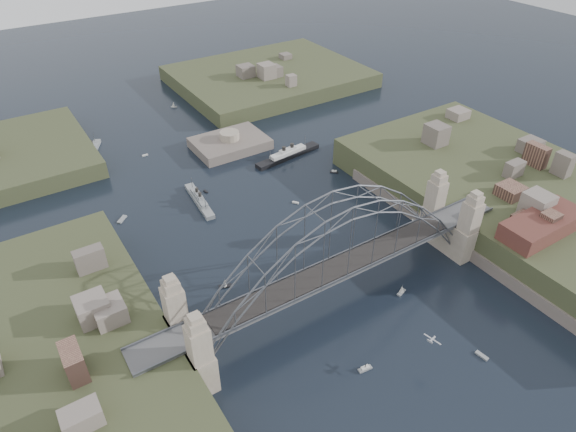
% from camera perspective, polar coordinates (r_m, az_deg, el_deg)
% --- Properties ---
extents(ground, '(500.00, 500.00, 0.00)m').
position_cam_1_polar(ground, '(104.71, 5.39, -9.33)').
color(ground, black).
rests_on(ground, ground).
extents(bridge, '(84.00, 13.80, 24.60)m').
position_cam_1_polar(bridge, '(96.40, 5.80, -4.16)').
color(bridge, '#525254').
rests_on(bridge, ground).
extents(shore_east, '(50.50, 90.00, 12.00)m').
position_cam_1_polar(shore_east, '(139.45, 24.57, 1.12)').
color(shore_east, '#373D22').
rests_on(shore_east, ground).
extents(headland_ne, '(70.00, 55.00, 9.50)m').
position_cam_1_polar(headland_ne, '(206.62, -2.17, 15.04)').
color(headland_ne, '#373D22').
rests_on(headland_ne, ground).
extents(fort_island, '(22.00, 16.00, 9.40)m').
position_cam_1_polar(fort_island, '(158.53, -6.56, 7.62)').
color(fort_island, '#60554D').
rests_on(fort_island, ground).
extents(wharf_shed, '(20.00, 8.00, 4.00)m').
position_cam_1_polar(wharf_shed, '(119.75, 26.97, -0.89)').
color(wharf_shed, '#592D26').
rests_on(wharf_shed, shore_east).
extents(finger_pier, '(4.00, 22.00, 1.40)m').
position_cam_1_polar(finger_pier, '(117.16, 29.86, -8.78)').
color(finger_pier, '#525254').
rests_on(finger_pier, ground).
extents(naval_cruiser_near, '(3.81, 17.36, 5.17)m').
position_cam_1_polar(naval_cruiser_near, '(132.86, -10.06, 1.78)').
color(naval_cruiser_near, gray).
rests_on(naval_cruiser_near, ground).
extents(naval_cruiser_far, '(8.33, 13.65, 4.84)m').
position_cam_1_polar(naval_cruiser_far, '(165.17, -21.35, 6.93)').
color(naval_cruiser_far, gray).
rests_on(naval_cruiser_far, ground).
extents(ocean_liner, '(22.68, 5.80, 5.52)m').
position_cam_1_polar(ocean_liner, '(151.54, 0.00, 6.97)').
color(ocean_liner, black).
rests_on(ocean_liner, ground).
extents(aeroplane, '(1.87, 3.35, 0.49)m').
position_cam_1_polar(aeroplane, '(91.97, 16.05, -13.38)').
color(aeroplane, silver).
extents(small_boat_a, '(2.88, 1.82, 2.38)m').
position_cam_1_polar(small_boat_a, '(107.01, -7.18, -7.68)').
color(small_boat_a, silver).
rests_on(small_boat_a, ground).
extents(small_boat_b, '(1.49, 1.74, 0.45)m').
position_cam_1_polar(small_boat_b, '(131.03, 0.86, 1.53)').
color(small_boat_b, silver).
rests_on(small_boat_b, ground).
extents(small_boat_c, '(2.66, 1.16, 1.43)m').
position_cam_1_polar(small_boat_c, '(93.52, 8.76, -16.78)').
color(small_boat_c, silver).
rests_on(small_boat_c, ground).
extents(small_boat_d, '(2.29, 2.10, 1.43)m').
position_cam_1_polar(small_boat_d, '(144.63, 5.27, 5.03)').
color(small_boat_d, silver).
rests_on(small_boat_d, ground).
extents(small_boat_e, '(3.11, 3.05, 0.45)m').
position_cam_1_polar(small_boat_e, '(131.66, -18.36, -0.37)').
color(small_boat_e, silver).
rests_on(small_boat_e, ground).
extents(small_boat_f, '(0.80, 1.64, 0.45)m').
position_cam_1_polar(small_boat_f, '(137.27, -9.35, 2.76)').
color(small_boat_f, silver).
rests_on(small_boat_f, ground).
extents(small_boat_g, '(1.10, 2.53, 0.45)m').
position_cam_1_polar(small_boat_g, '(100.77, 21.18, -14.61)').
color(small_boat_g, silver).
rests_on(small_boat_g, ground).
extents(small_boat_h, '(1.73, 0.64, 0.45)m').
position_cam_1_polar(small_boat_h, '(158.78, -15.95, 6.66)').
color(small_boat_h, silver).
rests_on(small_boat_h, ground).
extents(small_boat_i, '(1.99, 2.60, 2.38)m').
position_cam_1_polar(small_boat_i, '(128.39, 14.15, -0.15)').
color(small_boat_i, silver).
rests_on(small_boat_i, ground).
extents(small_boat_k, '(2.14, 1.83, 2.38)m').
position_cam_1_polar(small_boat_k, '(189.04, -12.89, 12.19)').
color(small_boat_k, silver).
rests_on(small_boat_k, ground).
extents(small_boat_l, '(2.53, 2.86, 0.45)m').
position_cam_1_polar(small_boat_l, '(112.54, -21.77, -8.39)').
color(small_boat_l, silver).
rests_on(small_boat_l, ground).
extents(small_boat_m, '(2.51, 1.42, 2.38)m').
position_cam_1_polar(small_boat_m, '(107.42, 12.81, -8.21)').
color(small_boat_m, silver).
rests_on(small_boat_m, ground).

